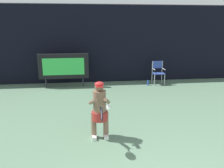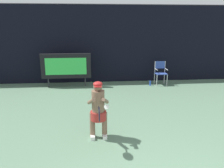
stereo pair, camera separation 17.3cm
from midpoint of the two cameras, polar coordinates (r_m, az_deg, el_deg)
The scene contains 6 objects.
backdrop_screen at distance 10.77m, azimuth 1.91°, elevation 10.14°, with size 18.00×0.12×3.66m.
scoreboard at distance 10.08m, azimuth -11.26°, elevation 4.56°, with size 2.20×0.21×1.50m.
umpire_chair at distance 10.59m, azimuth 12.89°, elevation 3.16°, with size 0.52×0.44×1.08m.
water_bottle at distance 10.37m, azimuth 10.29°, elevation 0.23°, with size 0.07×0.07×0.27m.
tennis_player at distance 5.40m, azimuth -2.64°, elevation -6.26°, with size 0.54×0.62×1.44m.
tennis_racket at distance 4.72m, azimuth -2.26°, elevation -7.73°, with size 0.03×0.60×0.31m.
Camera 2 is at (-1.23, -2.16, 2.74)m, focal length 35.45 mm.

